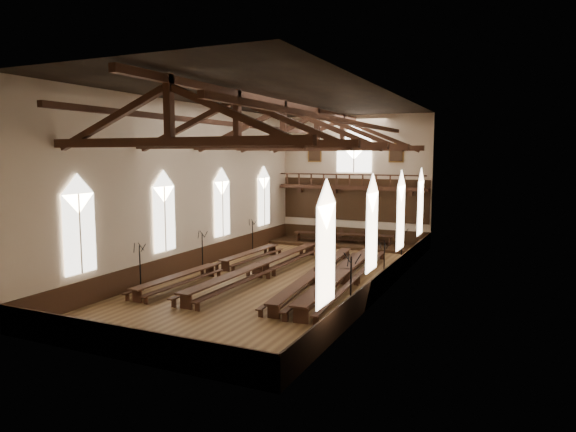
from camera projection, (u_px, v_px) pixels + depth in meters
name	position (u px, v px, depth m)	size (l,w,h in m)	color
ground	(284.00, 278.00, 29.10)	(26.00, 26.00, 0.00)	brown
room_walls	(283.00, 163.00, 28.34)	(26.00, 26.00, 26.00)	#C1AD92
wainscot_band	(284.00, 267.00, 29.03)	(12.00, 26.00, 1.20)	#341C0F
side_windows	(284.00, 212.00, 28.66)	(11.85, 19.80, 4.50)	white
end_window	(354.00, 151.00, 39.89)	(2.80, 0.12, 3.80)	white
minstrels_gallery	(353.00, 194.00, 40.06)	(11.80, 1.24, 3.70)	#341A10
portraits	(354.00, 153.00, 39.90)	(7.75, 0.09, 1.45)	brown
roof_trusses	(283.00, 131.00, 28.14)	(11.70, 25.70, 2.80)	#341A10
refectory_row_a	(218.00, 265.00, 30.03)	(1.67, 13.94, 0.70)	#341A10
refectory_row_b	(261.00, 267.00, 29.37)	(1.74, 14.77, 0.79)	#341A10
refectory_row_c	(317.00, 273.00, 28.02)	(2.02, 14.04, 0.70)	#341A10
refectory_row_d	(344.00, 272.00, 27.77)	(2.17, 15.14, 0.82)	#341A10
dais	(343.00, 244.00, 39.50)	(11.40, 3.19, 0.21)	#341C0F
high_table	(343.00, 235.00, 39.42)	(7.74, 1.90, 0.72)	#341A10
high_chairs	(346.00, 235.00, 40.10)	(4.95, 0.45, 0.93)	#341A10
candelabrum_left_near	(140.00, 276.00, 26.35)	(0.68, 0.76, 2.46)	black
candelabrum_left_mid	(203.00, 257.00, 31.42)	(0.66, 0.72, 2.34)	black
candelabrum_left_far	(253.00, 241.00, 37.19)	(0.65, 0.71, 2.33)	black
candelabrum_right_near	(351.00, 296.00, 22.24)	(0.83, 0.77, 2.73)	black
candelabrum_right_mid	(384.00, 271.00, 27.47)	(0.72, 0.68, 2.39)	black
candelabrum_right_far	(401.00, 256.00, 31.32)	(0.77, 0.72, 2.53)	black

